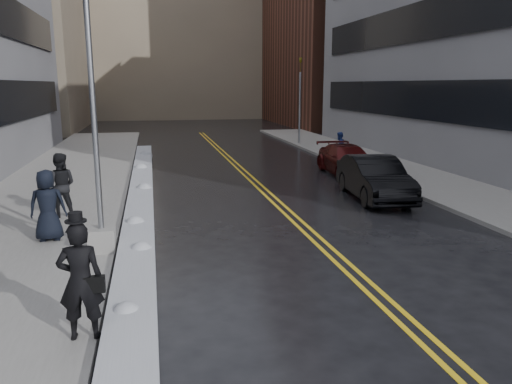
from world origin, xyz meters
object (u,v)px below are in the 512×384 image
lamppost (97,158)px  car_maroon (347,160)px  pedestrian_b (60,185)px  pedestrian_east (339,146)px  traffic_signal (300,97)px  pedestrian_fedora (80,281)px  pedestrian_c (48,205)px  car_black (375,178)px  fire_hydrant (398,168)px

lamppost → car_maroon: size_ratio=1.55×
pedestrian_b → pedestrian_east: (13.06, 9.51, -0.23)m
lamppost → pedestrian_east: bearing=49.2°
traffic_signal → car_maroon: (-1.19, -12.09, -2.69)m
traffic_signal → pedestrian_east: (-0.30, -8.70, -2.46)m
lamppost → car_maroon: lamppost is taller
pedestrian_fedora → pedestrian_c: size_ratio=1.03×
lamppost → car_black: 10.82m
pedestrian_fedora → pedestrian_b: size_ratio=0.98×
pedestrian_c → car_black: pedestrian_c is taller
car_black → pedestrian_fedora: bearing=-129.8°
pedestrian_c → car_black: (11.07, 3.46, -0.31)m
pedestrian_b → pedestrian_fedora: bearing=103.5°
pedestrian_fedora → pedestrian_east: size_ratio=1.26×
traffic_signal → car_maroon: bearing=-95.6°
fire_hydrant → traffic_signal: 14.30m
car_black → car_maroon: 5.32m
lamppost → pedestrian_c: 2.38m
pedestrian_fedora → car_maroon: (10.51, 14.49, -0.44)m
lamppost → traffic_signal: size_ratio=1.27×
pedestrian_c → car_maroon: size_ratio=0.39×
fire_hydrant → pedestrian_b: pedestrian_b is taller
fire_hydrant → pedestrian_c: 15.36m
pedestrian_east → lamppost: bearing=7.8°
car_maroon → pedestrian_east: bearing=77.3°
pedestrian_b → pedestrian_c: 2.56m
car_black → car_maroon: (1.01, 5.22, -0.10)m
pedestrian_c → car_black: size_ratio=0.40×
pedestrian_fedora → pedestrian_c: pedestrian_fedora is taller
traffic_signal → pedestrian_c: (-13.27, -20.77, -2.28)m
fire_hydrant → pedestrian_fedora: (-12.20, -12.57, 0.60)m
car_maroon → car_black: bearing=-98.9°
car_maroon → fire_hydrant: bearing=-46.4°
pedestrian_fedora → car_black: pedestrian_fedora is taller
pedestrian_east → pedestrian_c: bearing=1.6°
pedestrian_fedora → car_maroon: 17.90m
fire_hydrant → car_maroon: (-1.69, 1.91, 0.17)m
pedestrian_fedora → car_maroon: pedestrian_fedora is taller
pedestrian_fedora → car_black: size_ratio=0.41×
fire_hydrant → car_black: 4.28m
pedestrian_b → car_maroon: size_ratio=0.42×
car_maroon → lamppost: bearing=-134.9°
pedestrian_east → pedestrian_fedora: bearing=16.1°
lamppost → fire_hydrant: bearing=33.0°
car_black → fire_hydrant: bearing=56.7°
lamppost → car_black: (9.60, 4.69, -1.72)m
traffic_signal → pedestrian_b: bearing=-126.3°
pedestrian_fedora → pedestrian_c: 6.01m
fire_hydrant → pedestrian_east: 5.38m
pedestrian_fedora → fire_hydrant: bearing=-132.4°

